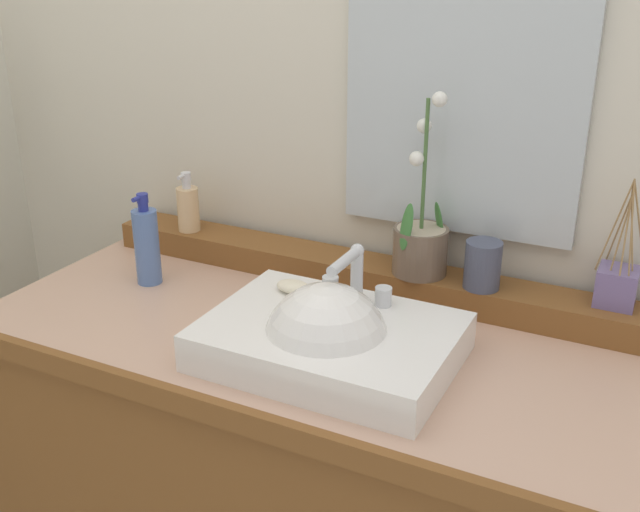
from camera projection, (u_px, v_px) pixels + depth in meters
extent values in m
cube|color=beige|center=(394.00, 116.00, 1.69)|extent=(2.95, 0.20, 2.41)
cube|color=brown|center=(311.00, 511.00, 1.65)|extent=(1.28, 0.57, 0.83)
cube|color=tan|center=(311.00, 337.00, 1.49)|extent=(1.30, 0.60, 0.04)
cube|color=brown|center=(227.00, 415.00, 1.24)|extent=(1.30, 0.02, 0.04)
cube|color=brown|center=(359.00, 272.00, 1.66)|extent=(1.23, 0.11, 0.06)
cube|color=white|center=(330.00, 342.00, 1.36)|extent=(0.44, 0.32, 0.07)
sphere|color=white|center=(326.00, 345.00, 1.35)|extent=(0.23, 0.23, 0.23)
cylinder|color=silver|center=(357.00, 275.00, 1.42)|extent=(0.02, 0.02, 0.10)
cylinder|color=silver|center=(345.00, 261.00, 1.36)|extent=(0.02, 0.11, 0.02)
sphere|color=silver|center=(357.00, 251.00, 1.40)|extent=(0.03, 0.03, 0.03)
cylinder|color=silver|center=(330.00, 285.00, 1.46)|extent=(0.03, 0.03, 0.04)
cylinder|color=silver|center=(383.00, 296.00, 1.41)|extent=(0.03, 0.03, 0.04)
ellipsoid|color=beige|center=(294.00, 286.00, 1.47)|extent=(0.07, 0.04, 0.02)
cylinder|color=brown|center=(420.00, 251.00, 1.57)|extent=(0.11, 0.11, 0.10)
cylinder|color=tan|center=(421.00, 231.00, 1.55)|extent=(0.10, 0.10, 0.01)
cylinder|color=#476B38|center=(425.00, 165.00, 1.50)|extent=(0.01, 0.01, 0.26)
ellipsoid|color=#387033|center=(439.00, 219.00, 1.55)|extent=(0.04, 0.04, 0.08)
ellipsoid|color=#387033|center=(406.00, 227.00, 1.51)|extent=(0.04, 0.04, 0.10)
sphere|color=white|center=(417.00, 159.00, 1.49)|extent=(0.03, 0.03, 0.03)
sphere|color=white|center=(424.00, 126.00, 1.49)|extent=(0.03, 0.03, 0.03)
sphere|color=white|center=(440.00, 99.00, 1.44)|extent=(0.03, 0.03, 0.03)
cylinder|color=#DEB887|center=(188.00, 209.00, 1.80)|extent=(0.05, 0.05, 0.11)
cylinder|color=silver|center=(186.00, 184.00, 1.78)|extent=(0.02, 0.02, 0.02)
cylinder|color=silver|center=(186.00, 177.00, 1.77)|extent=(0.02, 0.02, 0.02)
cylinder|color=silver|center=(182.00, 177.00, 1.76)|extent=(0.01, 0.03, 0.01)
cylinder|color=#43495D|center=(483.00, 265.00, 1.50)|extent=(0.07, 0.07, 0.10)
cube|color=slate|center=(617.00, 287.00, 1.43)|extent=(0.07, 0.07, 0.07)
cylinder|color=#9E7A4C|center=(632.00, 237.00, 1.39)|extent=(0.03, 0.00, 0.15)
cylinder|color=#9E7A4C|center=(640.00, 227.00, 1.39)|extent=(0.04, 0.03, 0.19)
cylinder|color=#9E7A4C|center=(627.00, 226.00, 1.40)|extent=(0.00, 0.04, 0.18)
cylinder|color=#9E7A4C|center=(618.00, 231.00, 1.42)|extent=(0.03, 0.05, 0.15)
cylinder|color=#9E7A4C|center=(614.00, 226.00, 1.40)|extent=(0.05, 0.00, 0.18)
cylinder|color=#9E7A4C|center=(620.00, 240.00, 1.39)|extent=(0.02, 0.02, 0.14)
cylinder|color=#9E7A4C|center=(625.00, 241.00, 1.38)|extent=(0.01, 0.04, 0.15)
cylinder|color=#9E7A4C|center=(631.00, 231.00, 1.37)|extent=(0.02, 0.03, 0.19)
cylinder|color=#5371AD|center=(147.00, 247.00, 1.65)|extent=(0.05, 0.05, 0.17)
cylinder|color=navy|center=(143.00, 207.00, 1.62)|extent=(0.02, 0.02, 0.02)
cylinder|color=navy|center=(142.00, 198.00, 1.61)|extent=(0.02, 0.02, 0.02)
cylinder|color=navy|center=(138.00, 198.00, 1.60)|extent=(0.01, 0.03, 0.01)
cube|color=silver|center=(463.00, 88.00, 1.48)|extent=(0.49, 0.02, 0.59)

